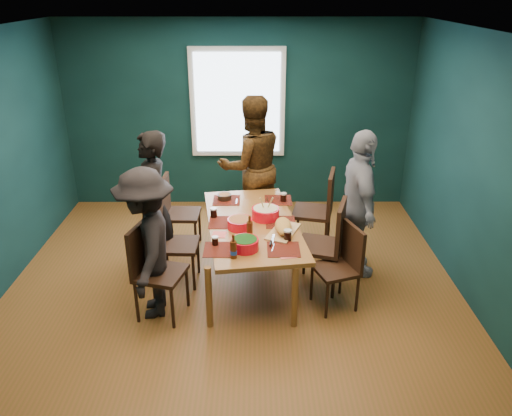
{
  "coord_description": "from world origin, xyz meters",
  "views": [
    {
      "loc": [
        0.24,
        -4.62,
        3.09
      ],
      "look_at": [
        0.26,
        0.3,
        0.88
      ],
      "focal_mm": 35.0,
      "sensor_mm": 36.0,
      "label": 1
    }
  ],
  "objects_px": {
    "chair_left_far": "(174,207)",
    "bowl_dumpling": "(265,213)",
    "chair_right_far": "(321,205)",
    "chair_right_mid": "(329,239)",
    "chair_left_near": "(151,264)",
    "person_near_left": "(147,244)",
    "person_far_left": "(153,206)",
    "bowl_salad": "(240,223)",
    "chair_left_mid": "(170,238)",
    "person_right": "(359,205)",
    "bowl_herbs": "(245,244)",
    "dining_table": "(252,228)",
    "person_back": "(252,166)",
    "cutting_board": "(283,227)",
    "chair_right_near": "(343,261)"
  },
  "relations": [
    {
      "from": "chair_left_far",
      "to": "bowl_dumpling",
      "type": "xyz_separation_m",
      "value": [
        1.12,
        -0.66,
        0.23
      ]
    },
    {
      "from": "chair_right_far",
      "to": "chair_right_mid",
      "type": "relative_size",
      "value": 1.01
    },
    {
      "from": "chair_left_near",
      "to": "person_near_left",
      "type": "bearing_deg",
      "value": 147.62
    },
    {
      "from": "chair_right_mid",
      "to": "person_far_left",
      "type": "relative_size",
      "value": 0.61
    },
    {
      "from": "chair_right_mid",
      "to": "person_far_left",
      "type": "bearing_deg",
      "value": -172.71
    },
    {
      "from": "chair_left_far",
      "to": "bowl_salad",
      "type": "bearing_deg",
      "value": -45.15
    },
    {
      "from": "chair_left_mid",
      "to": "chair_right_mid",
      "type": "bearing_deg",
      "value": -2.3
    },
    {
      "from": "chair_right_far",
      "to": "person_right",
      "type": "bearing_deg",
      "value": -45.03
    },
    {
      "from": "chair_right_far",
      "to": "bowl_herbs",
      "type": "height_order",
      "value": "chair_right_far"
    },
    {
      "from": "bowl_dumpling",
      "to": "person_far_left",
      "type": "bearing_deg",
      "value": 177.71
    },
    {
      "from": "chair_left_mid",
      "to": "chair_left_near",
      "type": "distance_m",
      "value": 0.61
    },
    {
      "from": "chair_left_mid",
      "to": "person_right",
      "type": "xyz_separation_m",
      "value": [
        2.09,
        0.2,
        0.3
      ]
    },
    {
      "from": "person_right",
      "to": "person_near_left",
      "type": "bearing_deg",
      "value": 105.78
    },
    {
      "from": "chair_left_far",
      "to": "dining_table",
      "type": "bearing_deg",
      "value": -36.47
    },
    {
      "from": "chair_right_far",
      "to": "person_back",
      "type": "bearing_deg",
      "value": 160.55
    },
    {
      "from": "chair_left_mid",
      "to": "cutting_board",
      "type": "relative_size",
      "value": 1.53
    },
    {
      "from": "chair_right_near",
      "to": "person_back",
      "type": "height_order",
      "value": "person_back"
    },
    {
      "from": "dining_table",
      "to": "bowl_herbs",
      "type": "distance_m",
      "value": 0.62
    },
    {
      "from": "chair_right_far",
      "to": "chair_left_mid",
      "type": "bearing_deg",
      "value": -143.59
    },
    {
      "from": "chair_left_mid",
      "to": "bowl_herbs",
      "type": "bearing_deg",
      "value": -32.03
    },
    {
      "from": "chair_left_near",
      "to": "person_right",
      "type": "xyz_separation_m",
      "value": [
        2.18,
        0.8,
        0.28
      ]
    },
    {
      "from": "chair_left_near",
      "to": "chair_right_near",
      "type": "bearing_deg",
      "value": 19.34
    },
    {
      "from": "chair_left_far",
      "to": "bowl_herbs",
      "type": "height_order",
      "value": "chair_left_far"
    },
    {
      "from": "chair_right_far",
      "to": "chair_right_near",
      "type": "bearing_deg",
      "value": -72.65
    },
    {
      "from": "bowl_dumpling",
      "to": "chair_right_far",
      "type": "bearing_deg",
      "value": 41.29
    },
    {
      "from": "dining_table",
      "to": "cutting_board",
      "type": "xyz_separation_m",
      "value": [
        0.33,
        -0.24,
        0.13
      ]
    },
    {
      "from": "bowl_salad",
      "to": "chair_right_mid",
      "type": "bearing_deg",
      "value": -2.01
    },
    {
      "from": "chair_left_near",
      "to": "bowl_herbs",
      "type": "xyz_separation_m",
      "value": [
        0.93,
        0.04,
        0.21
      ]
    },
    {
      "from": "person_far_left",
      "to": "bowl_salad",
      "type": "xyz_separation_m",
      "value": [
        0.97,
        -0.29,
        -0.07
      ]
    },
    {
      "from": "person_near_left",
      "to": "cutting_board",
      "type": "distance_m",
      "value": 1.39
    },
    {
      "from": "chair_right_near",
      "to": "cutting_board",
      "type": "relative_size",
      "value": 1.44
    },
    {
      "from": "chair_right_far",
      "to": "cutting_board",
      "type": "xyz_separation_m",
      "value": [
        -0.52,
        -0.96,
        0.17
      ]
    },
    {
      "from": "chair_right_mid",
      "to": "person_back",
      "type": "distance_m",
      "value": 1.69
    },
    {
      "from": "person_far_left",
      "to": "bowl_salad",
      "type": "height_order",
      "value": "person_far_left"
    },
    {
      "from": "person_right",
      "to": "bowl_dumpling",
      "type": "height_order",
      "value": "person_right"
    },
    {
      "from": "person_near_left",
      "to": "bowl_dumpling",
      "type": "relative_size",
      "value": 5.07
    },
    {
      "from": "chair_left_near",
      "to": "bowl_dumpling",
      "type": "distance_m",
      "value": 1.38
    },
    {
      "from": "chair_left_mid",
      "to": "person_far_left",
      "type": "distance_m",
      "value": 0.4
    },
    {
      "from": "chair_right_mid",
      "to": "person_right",
      "type": "xyz_separation_m",
      "value": [
        0.36,
        0.33,
        0.25
      ]
    },
    {
      "from": "chair_right_mid",
      "to": "person_right",
      "type": "distance_m",
      "value": 0.55
    },
    {
      "from": "cutting_board",
      "to": "bowl_herbs",
      "type": "bearing_deg",
      "value": -114.26
    },
    {
      "from": "bowl_salad",
      "to": "chair_right_near",
      "type": "bearing_deg",
      "value": -18.67
    },
    {
      "from": "person_right",
      "to": "bowl_dumpling",
      "type": "relative_size",
      "value": 5.56
    },
    {
      "from": "chair_right_mid",
      "to": "bowl_herbs",
      "type": "bearing_deg",
      "value": -137.11
    },
    {
      "from": "dining_table",
      "to": "chair_right_near",
      "type": "relative_size",
      "value": 2.23
    },
    {
      "from": "chair_right_mid",
      "to": "person_back",
      "type": "height_order",
      "value": "person_back"
    },
    {
      "from": "chair_left_mid",
      "to": "bowl_dumpling",
      "type": "relative_size",
      "value": 3.09
    },
    {
      "from": "dining_table",
      "to": "chair_right_mid",
      "type": "distance_m",
      "value": 0.85
    },
    {
      "from": "dining_table",
      "to": "chair_left_near",
      "type": "height_order",
      "value": "chair_left_near"
    },
    {
      "from": "chair_left_far",
      "to": "chair_left_mid",
      "type": "height_order",
      "value": "chair_left_far"
    }
  ]
}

